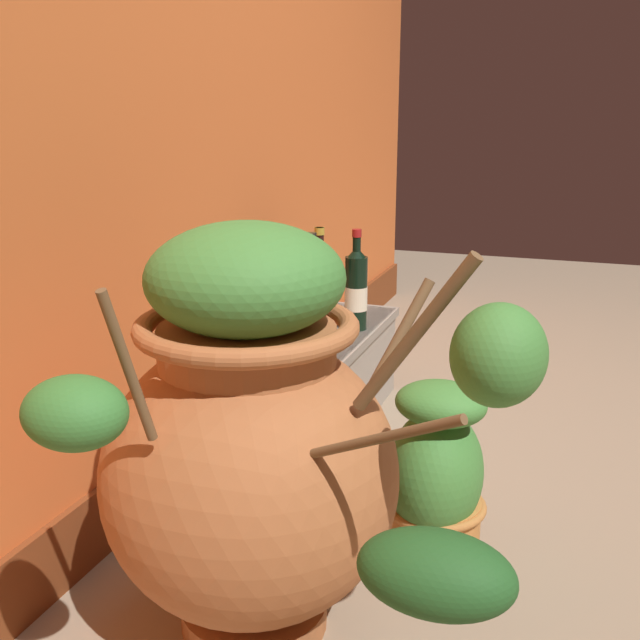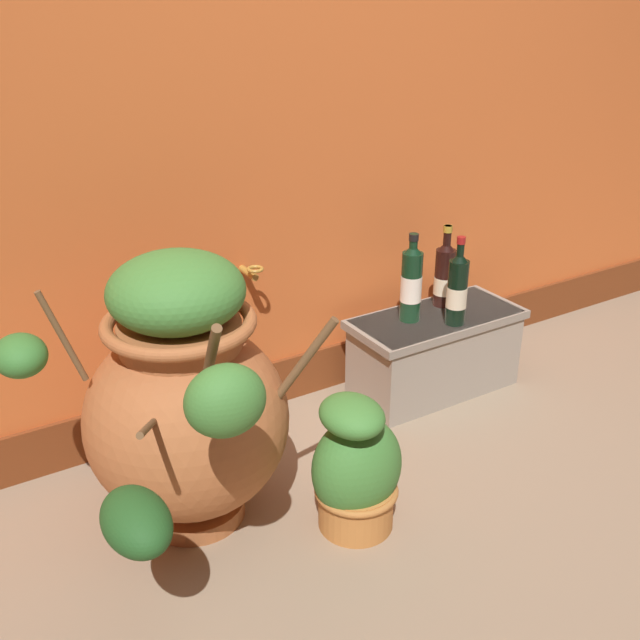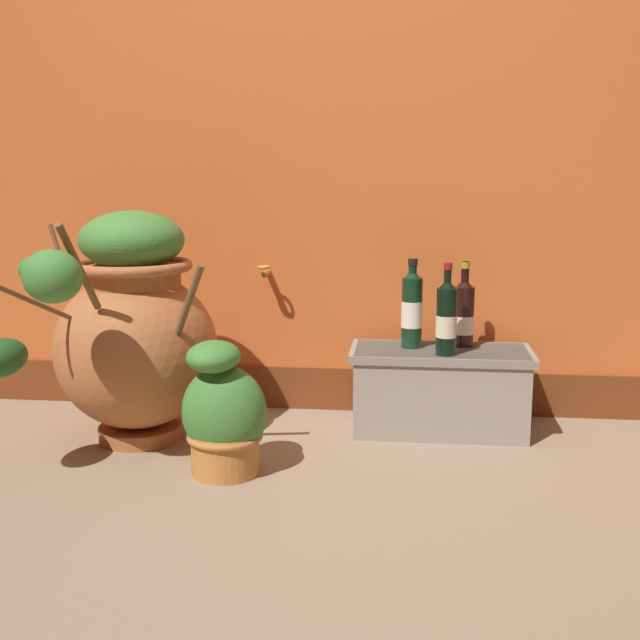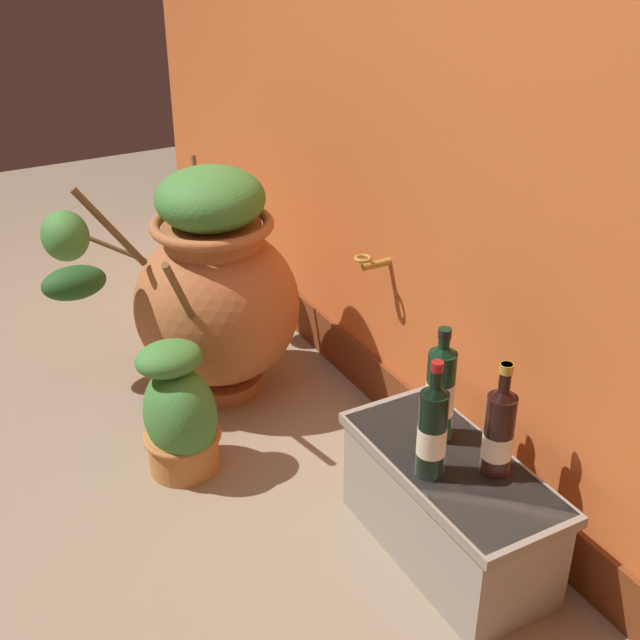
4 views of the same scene
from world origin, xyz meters
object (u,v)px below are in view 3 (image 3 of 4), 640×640
wine_bottle_right (447,317)px  potted_shrub (225,424)px  terracotta_urn (133,333)px  wine_bottle_left (412,307)px  wine_bottle_middle (464,312)px

wine_bottle_right → potted_shrub: size_ratio=0.93×
wine_bottle_right → potted_shrub: 0.86m
terracotta_urn → wine_bottle_left: bearing=14.7°
wine_bottle_left → wine_bottle_right: bearing=-42.4°
wine_bottle_right → terracotta_urn: bearing=-172.5°
wine_bottle_middle → potted_shrub: bearing=-144.0°
wine_bottle_right → potted_shrub: bearing=-149.7°
terracotta_urn → wine_bottle_middle: (1.15, 0.29, 0.04)m
terracotta_urn → potted_shrub: 0.52m
wine_bottle_right → potted_shrub: wine_bottle_right is taller
potted_shrub → wine_bottle_middle: bearing=36.0°
terracotta_urn → wine_bottle_middle: terracotta_urn is taller
wine_bottle_left → wine_bottle_middle: 0.19m
wine_bottle_left → wine_bottle_right: 0.16m
wine_bottle_middle → wine_bottle_right: wine_bottle_right is taller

